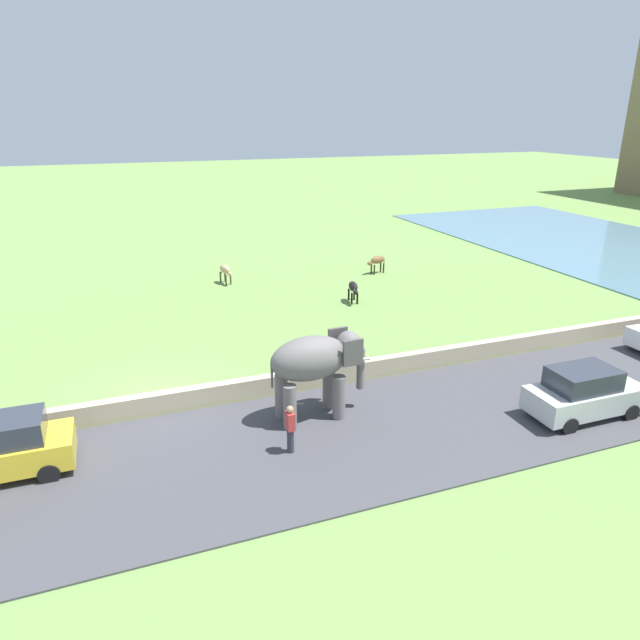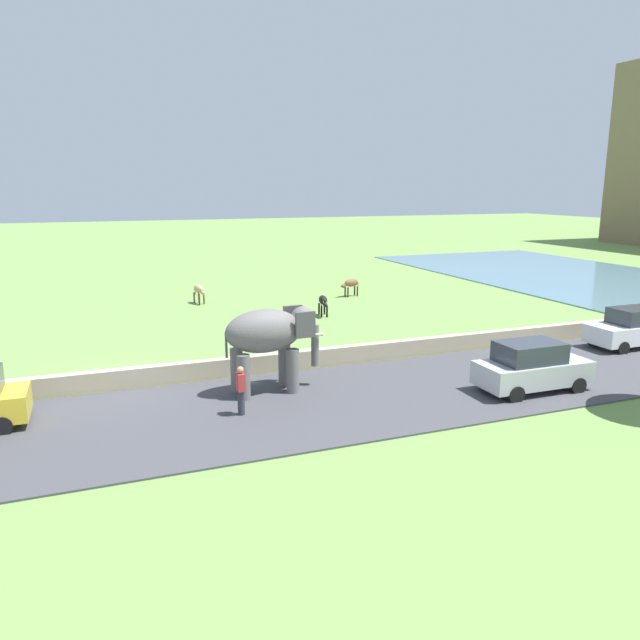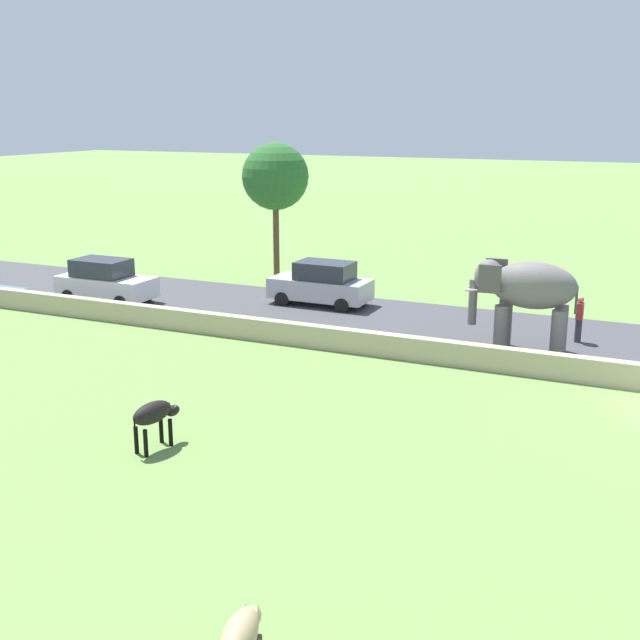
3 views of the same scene
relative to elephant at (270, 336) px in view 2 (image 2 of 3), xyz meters
name	(u,v)px [view 2 (image 2 of 3)]	position (x,y,z in m)	size (l,w,h in m)	color
ground_plane	(119,380)	(-3.42, -4.90, -2.04)	(220.00, 220.00, 0.00)	#6B8E47
road_surface	(632,360)	(1.58, 15.10, -2.01)	(7.00, 120.00, 0.06)	#424247
barrier_wall	(532,335)	(-2.22, 13.10, -1.66)	(0.40, 110.00, 0.75)	tan
lake	(577,277)	(-17.42, 30.41, -2.00)	(36.00, 18.00, 0.08)	slate
elephant	(270,336)	(0.00, 0.00, 0.00)	(1.51, 3.49, 2.99)	slate
person_beside_elephant	(241,390)	(1.81, -1.51, -1.16)	(0.36, 0.22, 1.63)	#33333D
car_white	(632,328)	(0.01, 16.72, -1.14)	(1.81, 4.01, 1.80)	white
car_silver	(532,367)	(3.16, 8.53, -1.14)	(1.83, 4.02, 1.80)	#B7B7BC
cow_black	(323,301)	(-11.14, 6.30, -1.20)	(1.42, 0.64, 1.15)	black
cow_tan	(199,290)	(-17.26, 0.51, -1.20)	(1.42, 0.69, 1.15)	tan
cow_brown	(351,284)	(-16.15, 10.19, -1.20)	(0.67, 1.42, 1.15)	brown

